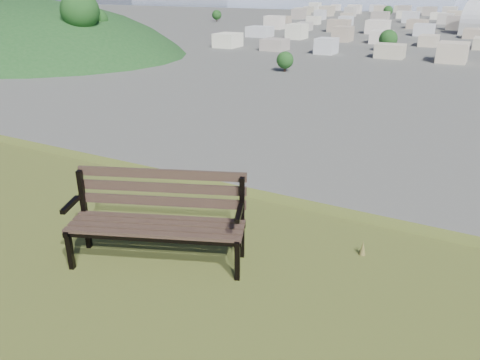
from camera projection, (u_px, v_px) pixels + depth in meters
The scene contains 3 objects.
park_bench at pixel (158, 213), 5.29m from camera, with size 2.06×1.31×1.03m.
green_wooded_hill at pixel (26, 52), 207.14m from camera, with size 173.31×138.65×86.65m.
city_trees at pixel (446, 25), 282.81m from camera, with size 406.52×387.20×9.98m.
Camera 1 is at (3.37, -1.72, 27.98)m, focal length 35.00 mm.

